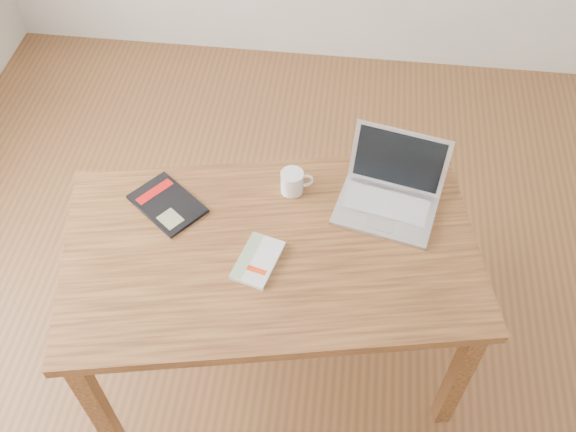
# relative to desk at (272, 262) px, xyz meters

# --- Properties ---
(room) EXTENTS (4.04, 4.04, 2.70)m
(room) POSITION_rel_desk_xyz_m (0.02, 0.06, 0.69)
(room) COLOR brown
(room) RESTS_ON ground
(desk) EXTENTS (1.53, 1.07, 0.75)m
(desk) POSITION_rel_desk_xyz_m (0.00, 0.00, 0.00)
(desk) COLOR brown
(desk) RESTS_ON ground
(white_guidebook) EXTENTS (0.17, 0.22, 0.02)m
(white_guidebook) POSITION_rel_desk_xyz_m (-0.04, -0.07, 0.10)
(white_guidebook) COLOR silver
(white_guidebook) RESTS_ON desk
(black_guidebook) EXTENTS (0.31, 0.29, 0.01)m
(black_guidebook) POSITION_rel_desk_xyz_m (-0.39, 0.14, 0.10)
(black_guidebook) COLOR black
(black_guidebook) RESTS_ON desk
(laptop) EXTENTS (0.40, 0.37, 0.24)m
(laptop) POSITION_rel_desk_xyz_m (0.39, 0.25, 0.14)
(laptop) COLOR silver
(laptop) RESTS_ON desk
(coffee_mug) EXTENTS (0.12, 0.08, 0.09)m
(coffee_mug) POSITION_rel_desk_xyz_m (0.04, 0.26, 0.14)
(coffee_mug) COLOR white
(coffee_mug) RESTS_ON desk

